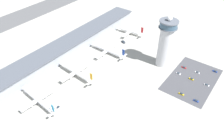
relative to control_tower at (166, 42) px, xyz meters
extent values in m
plane|color=#9E9B93|center=(-51.46, 23.56, -26.61)|extent=(1000.00, 1000.00, 0.00)
cube|color=#9399A3|center=(-51.46, 93.56, -20.35)|extent=(234.80, 22.00, 12.50)
cube|color=#4C515B|center=(-51.46, 93.56, -13.30)|extent=(234.80, 25.00, 1.60)
cube|color=#515154|center=(-51.46, 216.25, -26.60)|extent=(352.20, 44.00, 0.01)
cylinder|color=#BCBCC1|center=(0.00, 0.00, -5.62)|extent=(13.07, 13.07, 41.98)
cylinder|color=#565B66|center=(0.00, 0.00, 15.77)|extent=(17.83, 17.83, 0.80)
cylinder|color=#334C60|center=(0.00, 0.00, 18.81)|extent=(16.40, 16.40, 5.28)
cylinder|color=#565B66|center=(0.00, 0.00, 21.95)|extent=(17.83, 17.83, 1.00)
sphere|color=white|center=(0.00, 0.00, 24.79)|extent=(4.67, 4.67, 4.67)
cube|color=#424247|center=(-4.66, -34.52, -26.60)|extent=(64.00, 40.00, 0.01)
cylinder|color=silver|center=(-112.49, 57.22, -22.02)|extent=(6.44, 35.89, 3.99)
cone|color=silver|center=(-111.14, 76.82, -22.02)|extent=(4.23, 3.86, 3.99)
cone|color=silver|center=(-113.88, 37.02, -22.02)|extent=(3.92, 5.03, 3.59)
cube|color=silver|center=(-112.44, 57.93, -22.72)|extent=(32.84, 6.63, 0.44)
cylinder|color=#A8A8B2|center=(-119.20, 59.40, -23.93)|extent=(2.49, 4.53, 2.20)
cylinder|color=#A8A8B2|center=(-105.54, 58.46, -23.93)|extent=(2.49, 4.53, 2.20)
cube|color=#197FB2|center=(-113.95, 36.07, -16.83)|extent=(0.49, 2.81, 6.39)
cube|color=silver|center=(-113.98, 35.67, -21.62)|extent=(11.29, 2.76, 0.24)
cylinder|color=black|center=(-111.34, 73.83, -25.31)|extent=(0.28, 0.28, 2.59)
cylinder|color=black|center=(-109.71, 56.94, -25.31)|extent=(0.28, 0.28, 2.59)
cylinder|color=black|center=(-115.28, 57.33, -25.31)|extent=(0.28, 0.28, 2.59)
cylinder|color=white|center=(-67.58, 57.56, -21.61)|extent=(6.72, 35.34, 4.48)
cone|color=white|center=(-66.33, 77.10, -21.61)|extent=(4.73, 4.31, 4.48)
cone|color=white|center=(-68.88, 37.35, -21.61)|extent=(4.37, 5.63, 4.03)
cube|color=white|center=(-67.54, 58.27, -22.40)|extent=(35.67, 6.66, 0.44)
cylinder|color=#A8A8B2|center=(-74.91, 59.74, -23.75)|extent=(2.78, 5.08, 2.47)
cylinder|color=#A8A8B2|center=(-60.04, 58.79, -23.75)|extent=(2.78, 5.08, 2.47)
cube|color=orange|center=(-68.94, 36.28, -15.78)|extent=(0.48, 2.81, 7.17)
cube|color=white|center=(-68.97, 35.88, -21.16)|extent=(12.65, 2.80, 0.24)
cylinder|color=black|center=(-66.54, 73.89, -25.23)|extent=(0.28, 0.28, 2.75)
cylinder|color=black|center=(-64.46, 57.27, -25.23)|extent=(0.28, 0.28, 2.75)
cylinder|color=black|center=(-70.72, 57.67, -25.23)|extent=(0.28, 0.28, 2.75)
cylinder|color=silver|center=(-18.25, 57.45, -22.44)|extent=(4.31, 35.00, 4.22)
cone|color=silver|center=(-18.30, 76.84, -22.44)|extent=(4.23, 3.81, 4.22)
cone|color=silver|center=(-18.20, 37.43, -22.44)|extent=(3.81, 5.07, 3.80)
cube|color=silver|center=(-18.26, 58.15, -23.17)|extent=(37.01, 4.49, 0.44)
cylinder|color=#A8A8B2|center=(-26.03, 59.13, -24.45)|extent=(2.33, 4.65, 2.32)
cylinder|color=#A8A8B2|center=(-10.49, 59.17, -24.45)|extent=(2.33, 4.65, 2.32)
cube|color=navy|center=(-18.20, 36.42, -16.95)|extent=(0.31, 2.80, 6.75)
cube|color=silver|center=(-18.20, 36.02, -22.01)|extent=(11.81, 2.03, 0.24)
cylinder|color=black|center=(-18.29, 73.74, -25.58)|extent=(0.28, 0.28, 2.06)
cylinder|color=black|center=(-15.30, 57.36, -25.58)|extent=(0.28, 0.28, 2.06)
cylinder|color=black|center=(-21.21, 57.34, -25.58)|extent=(0.28, 0.28, 2.06)
cylinder|color=white|center=(33.12, 61.37, -22.27)|extent=(6.35, 25.40, 4.38)
cone|color=white|center=(31.98, 75.86, -22.27)|extent=(4.67, 4.27, 4.38)
cone|color=white|center=(34.32, 46.22, -22.27)|extent=(4.34, 5.55, 3.94)
cube|color=white|center=(33.08, 61.87, -23.04)|extent=(33.17, 6.98, 0.44)
cylinder|color=#A8A8B2|center=(26.11, 62.32, -24.36)|extent=(2.78, 4.99, 2.41)
cylinder|color=#A8A8B2|center=(39.90, 63.41, -24.36)|extent=(2.78, 4.99, 2.41)
cube|color=red|center=(34.40, 45.18, -16.58)|extent=(0.52, 2.81, 7.00)
cube|color=white|center=(34.44, 44.78, -21.84)|extent=(12.37, 2.96, 0.24)
cylinder|color=black|center=(32.23, 72.70, -25.53)|extent=(0.28, 0.28, 2.15)
cylinder|color=black|center=(36.20, 61.32, -25.53)|extent=(0.28, 0.28, 2.15)
cylinder|color=black|center=(30.09, 60.83, -25.53)|extent=(0.28, 0.28, 2.15)
cube|color=black|center=(10.66, 56.22, -26.55)|extent=(3.82, 5.26, 0.12)
cube|color=#2D333D|center=(10.66, 56.22, -25.88)|extent=(4.23, 6.15, 1.44)
cube|color=#232D38|center=(10.45, 55.69, -24.57)|extent=(2.52, 2.33, 1.18)
cube|color=black|center=(-106.59, 39.01, -26.55)|extent=(4.23, 5.74, 0.12)
cube|color=silver|center=(-106.59, 39.01, -25.93)|extent=(4.71, 6.69, 1.36)
cube|color=#232D38|center=(-106.84, 39.58, -24.69)|extent=(2.73, 2.57, 1.11)
cube|color=black|center=(20.35, -48.31, -26.55)|extent=(1.91, 3.86, 0.12)
cube|color=navy|center=(20.35, -48.31, -26.22)|extent=(2.00, 4.58, 0.77)
cube|color=#232D38|center=(20.35, -48.42, -25.52)|extent=(1.73, 2.54, 0.63)
cube|color=black|center=(7.67, -21.08, -26.55)|extent=(1.78, 4.03, 0.12)
cube|color=red|center=(7.67, -21.08, -26.23)|extent=(1.87, 4.79, 0.76)
cube|color=#232D38|center=(7.67, -20.96, -25.53)|extent=(1.61, 2.65, 0.62)
cube|color=black|center=(-30.03, -34.45, -26.55)|extent=(1.73, 4.06, 0.12)
cube|color=gold|center=(-30.03, -34.45, -26.18)|extent=(1.81, 4.82, 0.85)
cube|color=#232D38|center=(-30.02, -34.33, -25.41)|extent=(1.57, 2.66, 0.69)
cube|color=black|center=(-5.09, -48.44, -26.55)|extent=(1.67, 3.99, 0.12)
cube|color=silver|center=(-5.09, -48.44, -26.20)|extent=(1.75, 4.75, 0.81)
cube|color=#232D38|center=(-5.10, -48.32, -25.46)|extent=(1.52, 2.62, 0.66)
cube|color=black|center=(7.78, -34.84, -26.55)|extent=(1.73, 3.88, 0.12)
cube|color=silver|center=(7.78, -34.84, -26.23)|extent=(1.81, 4.61, 0.75)
cube|color=#232D38|center=(7.78, -34.95, -25.54)|extent=(1.57, 2.54, 0.62)
cube|color=black|center=(-5.07, -20.73, -26.55)|extent=(1.88, 3.79, 0.12)
cube|color=silver|center=(-5.07, -20.73, -26.19)|extent=(1.96, 4.51, 0.84)
cube|color=#232D38|center=(-5.06, -20.62, -25.43)|extent=(1.70, 2.49, 0.68)
cube|color=black|center=(-5.13, -33.92, -26.55)|extent=(1.95, 3.78, 0.12)
cube|color=gold|center=(-5.13, -33.92, -26.20)|extent=(2.06, 4.49, 0.81)
cube|color=#232D38|center=(-5.14, -34.03, -25.46)|extent=(1.75, 2.49, 0.67)
cube|color=black|center=(-30.14, -47.82, -26.55)|extent=(1.92, 3.78, 0.12)
cube|color=navy|center=(-30.14, -47.82, -26.22)|extent=(2.03, 4.49, 0.77)
cube|color=#232D38|center=(-30.15, -47.71, -25.53)|extent=(1.72, 2.50, 0.63)
camera|label=1|loc=(-176.21, -68.06, 110.73)|focal=35.00mm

